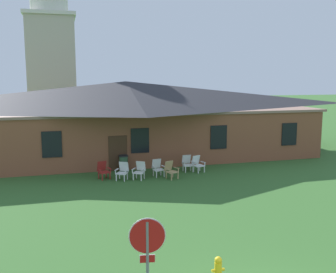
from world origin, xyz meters
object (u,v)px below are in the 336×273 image
(lawn_chair_near_door, at_px, (123,171))
(lawn_chair_left_end, at_px, (140,170))
(lawn_chair_middle, at_px, (158,167))
(fire_hydrant, at_px, (218,271))
(lawn_chair_right_end, at_px, (171,170))
(lawn_chair_far_side, at_px, (187,163))
(stop_sign, at_px, (147,251))
(lawn_chair_under_eave, at_px, (198,163))
(lawn_chair_by_porch, at_px, (103,170))
(trash_bin, at_px, (124,163))

(lawn_chair_near_door, relative_size, lawn_chair_left_end, 1.00)
(lawn_chair_near_door, relative_size, lawn_chair_middle, 1.00)
(fire_hydrant, bearing_deg, lawn_chair_right_end, 80.96)
(lawn_chair_middle, distance_m, lawn_chair_right_end, 0.89)
(lawn_chair_near_door, xyz_separation_m, lawn_chair_far_side, (3.98, 0.90, 0.00))
(stop_sign, distance_m, lawn_chair_under_eave, 14.56)
(lawn_chair_near_door, height_order, fire_hydrant, lawn_chair_near_door)
(lawn_chair_middle, bearing_deg, lawn_chair_by_porch, 175.62)
(lawn_chair_middle, xyz_separation_m, trash_bin, (-1.69, 1.59, -0.00))
(lawn_chair_under_eave, bearing_deg, lawn_chair_far_side, 152.13)
(lawn_chair_left_end, distance_m, fire_hydrant, 11.27)
(lawn_chair_by_porch, distance_m, lawn_chair_left_end, 2.00)
(stop_sign, bearing_deg, lawn_chair_near_door, 83.89)
(lawn_chair_by_porch, distance_m, lawn_chair_under_eave, 5.52)
(lawn_chair_left_end, height_order, lawn_chair_right_end, same)
(lawn_chair_right_end, relative_size, trash_bin, 0.98)
(lawn_chair_near_door, relative_size, fire_hydrant, 1.21)
(lawn_chair_near_door, bearing_deg, lawn_chair_under_eave, 7.72)
(fire_hydrant, bearing_deg, lawn_chair_near_door, 94.23)
(fire_hydrant, bearing_deg, lawn_chair_under_eave, 72.93)
(lawn_chair_left_end, height_order, lawn_chair_far_side, same)
(fire_hydrant, bearing_deg, stop_sign, -149.92)
(fire_hydrant, height_order, trash_bin, trash_bin)
(lawn_chair_by_porch, bearing_deg, lawn_chair_under_eave, 1.36)
(lawn_chair_middle, height_order, trash_bin, trash_bin)
(lawn_chair_near_door, xyz_separation_m, lawn_chair_left_end, (0.91, -0.10, 0.00))
(lawn_chair_under_eave, bearing_deg, lawn_chair_middle, -171.77)
(stop_sign, xyz_separation_m, lawn_chair_left_end, (2.27, 12.55, -1.30))
(lawn_chair_by_porch, xyz_separation_m, lawn_chair_middle, (3.02, -0.23, 0.00))
(lawn_chair_near_door, xyz_separation_m, lawn_chair_under_eave, (4.52, 0.61, 0.00))
(stop_sign, bearing_deg, lawn_chair_left_end, 79.76)
(lawn_chair_near_door, distance_m, lawn_chair_under_eave, 4.56)
(lawn_chair_by_porch, bearing_deg, lawn_chair_left_end, -16.86)
(lawn_chair_left_end, xyz_separation_m, lawn_chair_right_end, (1.67, -0.33, 0.00))
(lawn_chair_by_porch, distance_m, lawn_chair_far_side, 4.99)
(stop_sign, relative_size, trash_bin, 2.59)
(lawn_chair_under_eave, bearing_deg, lawn_chair_near_door, -172.28)
(lawn_chair_left_end, relative_size, fire_hydrant, 1.21)
(stop_sign, distance_m, fire_hydrant, 2.91)
(lawn_chair_by_porch, bearing_deg, trash_bin, 45.67)
(stop_sign, bearing_deg, lawn_chair_right_end, 72.14)
(lawn_chair_far_side, xyz_separation_m, trash_bin, (-3.64, 0.94, -0.00))
(lawn_chair_left_end, height_order, lawn_chair_middle, same)
(lawn_chair_near_door, height_order, lawn_chair_middle, same)
(lawn_chair_left_end, relative_size, lawn_chair_far_side, 1.00)
(lawn_chair_by_porch, relative_size, trash_bin, 0.98)
(lawn_chair_near_door, distance_m, fire_hydrant, 11.40)
(lawn_chair_near_door, bearing_deg, fire_hydrant, -85.77)
(lawn_chair_middle, distance_m, trash_bin, 2.32)
(lawn_chair_by_porch, height_order, lawn_chair_left_end, same)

